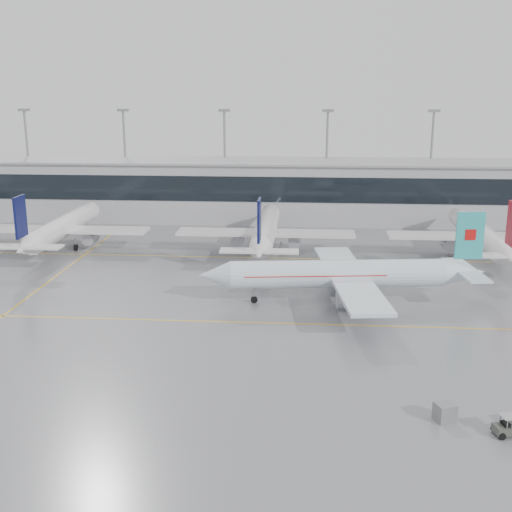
{
  "coord_description": "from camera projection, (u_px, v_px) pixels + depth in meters",
  "views": [
    {
      "loc": [
        6.23,
        -70.99,
        26.76
      ],
      "look_at": [
        0.0,
        12.0,
        5.0
      ],
      "focal_mm": 45.0,
      "sensor_mm": 36.0,
      "label": 1
    }
  ],
  "objects": [
    {
      "name": "taxi_line_main",
      "position": [
        248.0,
        322.0,
        75.71
      ],
      "size": [
        120.0,
        0.25,
        0.01
      ],
      "primitive_type": "cube",
      "color": "gold",
      "rests_on": "ground"
    },
    {
      "name": "air_canada_jet",
      "position": [
        347.0,
        274.0,
        82.17
      ],
      "size": [
        37.09,
        29.99,
        11.7
      ],
      "rotation": [
        0.0,
        0.0,
        3.26
      ],
      "color": "silver",
      "rests_on": "ground"
    },
    {
      "name": "gse_unit",
      "position": [
        445.0,
        412.0,
        53.17
      ],
      "size": [
        1.92,
        1.86,
        1.53
      ],
      "primitive_type": "cube",
      "rotation": [
        0.0,
        0.0,
        0.36
      ],
      "color": "slate",
      "rests_on": "ground"
    },
    {
      "name": "terminal_glass",
      "position": [
        272.0,
        190.0,
        126.35
      ],
      "size": [
        180.0,
        0.2,
        5.0
      ],
      "primitive_type": "cube",
      "color": "black",
      "rests_on": "ground"
    },
    {
      "name": "taxi_line_north",
      "position": [
        264.0,
        258.0,
        104.65
      ],
      "size": [
        120.0,
        0.25,
        0.01
      ],
      "primitive_type": "cube",
      "color": "gold",
      "rests_on": "ground"
    },
    {
      "name": "ground",
      "position": [
        248.0,
        322.0,
        75.71
      ],
      "size": [
        320.0,
        320.0,
        0.0
      ],
      "primitive_type": "plane",
      "color": "slate",
      "rests_on": "ground"
    },
    {
      "name": "light_masts",
      "position": [
        275.0,
        153.0,
        137.94
      ],
      "size": [
        156.4,
        1.0,
        22.6
      ],
      "color": "gray",
      "rests_on": "ground"
    },
    {
      "name": "parked_jet_b",
      "position": [
        62.0,
        228.0,
        109.81
      ],
      "size": [
        29.64,
        36.96,
        11.72
      ],
      "rotation": [
        0.0,
        0.0,
        1.57
      ],
      "color": "silver",
      "rests_on": "ground"
    },
    {
      "name": "parked_jet_c",
      "position": [
        266.0,
        231.0,
        107.28
      ],
      "size": [
        29.64,
        36.96,
        11.72
      ],
      "rotation": [
        0.0,
        0.0,
        1.57
      ],
      "color": "silver",
      "rests_on": "ground"
    },
    {
      "name": "baggage_tug",
      "position": [
        508.0,
        428.0,
        50.99
      ],
      "size": [
        3.54,
        1.96,
        1.68
      ],
      "rotation": [
        0.0,
        0.0,
        0.25
      ],
      "color": "#3B4038",
      "rests_on": "ground"
    },
    {
      "name": "terminal",
      "position": [
        274.0,
        191.0,
        134.01
      ],
      "size": [
        180.0,
        15.0,
        12.0
      ],
      "primitive_type": "cube",
      "color": "#A1A2A5",
      "rests_on": "ground"
    },
    {
      "name": "terminal_roof",
      "position": [
        274.0,
        161.0,
        132.44
      ],
      "size": [
        182.0,
        16.0,
        0.4
      ],
      "primitive_type": "cube",
      "color": "gray",
      "rests_on": "ground"
    },
    {
      "name": "parked_jet_d",
      "position": [
        479.0,
        234.0,
        104.74
      ],
      "size": [
        29.64,
        36.96,
        11.72
      ],
      "rotation": [
        0.0,
        0.0,
        1.57
      ],
      "color": "silver",
      "rests_on": "ground"
    },
    {
      "name": "taxi_line_cross",
      "position": [
        50.0,
        280.0,
        92.36
      ],
      "size": [
        0.25,
        60.0,
        0.01
      ],
      "primitive_type": "cube",
      "color": "gold",
      "rests_on": "ground"
    }
  ]
}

